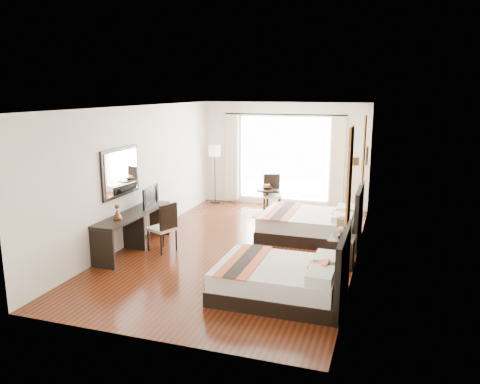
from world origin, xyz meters
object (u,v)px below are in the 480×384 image
(television, at_px, (147,196))
(bed_far, at_px, (313,224))
(console_desk, at_px, (134,231))
(nightstand, at_px, (341,252))
(bed_near, at_px, (284,279))
(table_lamp, at_px, (343,224))
(window_chair, at_px, (272,201))
(side_table, at_px, (267,201))
(desk_chair, at_px, (163,236))
(floor_lamp, at_px, (215,155))
(fruit_bowl, at_px, (267,188))
(vase, at_px, (341,238))

(television, bearing_deg, bed_far, -73.99)
(console_desk, relative_size, television, 2.97)
(nightstand, bearing_deg, bed_near, -113.39)
(table_lamp, distance_m, television, 3.99)
(television, height_order, window_chair, television)
(table_lamp, height_order, side_table, table_lamp)
(bed_far, xyz_separation_m, desk_chair, (-2.67, -1.74, -0.01))
(floor_lamp, bearing_deg, desk_chair, -83.24)
(nightstand, relative_size, television, 0.75)
(desk_chair, bearing_deg, console_desk, 31.25)
(floor_lamp, distance_m, fruit_bowl, 1.95)
(console_desk, distance_m, window_chair, 4.08)
(bed_far, relative_size, vase, 17.52)
(television, bearing_deg, floor_lamp, -6.99)
(bed_far, bearing_deg, television, -158.24)
(vase, height_order, console_desk, console_desk)
(vase, distance_m, desk_chair, 3.42)
(bed_near, relative_size, side_table, 3.01)
(bed_far, xyz_separation_m, television, (-3.24, -1.29, 0.66))
(nightstand, distance_m, fruit_bowl, 3.86)
(desk_chair, relative_size, window_chair, 0.99)
(desk_chair, bearing_deg, side_table, -88.27)
(bed_near, xyz_separation_m, desk_chair, (-2.73, 1.31, 0.01))
(nightstand, height_order, television, television)
(side_table, xyz_separation_m, fruit_bowl, (-0.03, 0.03, 0.35))
(nightstand, distance_m, side_table, 3.79)
(vase, relative_size, side_table, 0.18)
(television, xyz_separation_m, window_chair, (1.87, 3.06, -0.67))
(vase, xyz_separation_m, desk_chair, (-3.41, -0.18, -0.26))
(television, distance_m, desk_chair, 0.99)
(bed_near, xyz_separation_m, fruit_bowl, (-1.53, 4.72, 0.39))
(vase, xyz_separation_m, floor_lamp, (-3.89, 3.92, 0.80))
(fruit_bowl, xyz_separation_m, window_chair, (0.11, 0.11, -0.38))
(vase, height_order, floor_lamp, floor_lamp)
(bed_near, height_order, side_table, bed_near)
(nightstand, height_order, fruit_bowl, fruit_bowl)
(television, bearing_deg, vase, -99.61)
(console_desk, distance_m, side_table, 3.92)
(nightstand, xyz_separation_m, vase, (-0.01, -0.10, 0.29))
(nightstand, bearing_deg, fruit_bowl, 125.45)
(vase, relative_size, desk_chair, 0.12)
(nightstand, distance_m, vase, 0.31)
(console_desk, bearing_deg, nightstand, 5.45)
(television, bearing_deg, side_table, -37.27)
(bed_far, distance_m, console_desk, 3.74)
(bed_far, distance_m, fruit_bowl, 2.25)
(bed_far, xyz_separation_m, nightstand, (0.75, -1.46, -0.04))
(nightstand, relative_size, vase, 4.65)
(table_lamp, xyz_separation_m, side_table, (-2.19, 2.98, -0.42))
(nightstand, distance_m, window_chair, 3.86)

